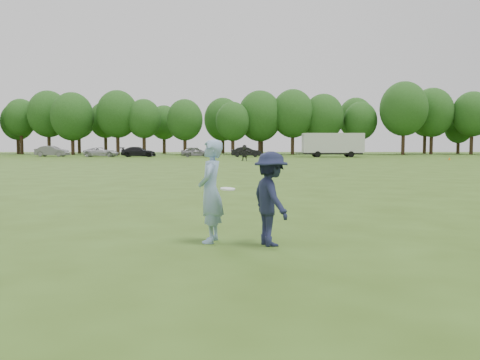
{
  "coord_description": "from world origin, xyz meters",
  "views": [
    {
      "loc": [
        -0.87,
        -8.9,
        1.84
      ],
      "look_at": [
        -0.82,
        1.3,
        1.1
      ],
      "focal_mm": 38.0,
      "sensor_mm": 36.0,
      "label": 1
    }
  ],
  "objects": [
    {
      "name": "car_d",
      "position": [
        -14.29,
        59.98,
        0.68
      ],
      "size": [
        4.73,
        2.02,
        1.36
      ],
      "primitive_type": "imported",
      "rotation": [
        0.0,
        0.0,
        1.6
      ],
      "color": "black",
      "rests_on": "ground"
    },
    {
      "name": "player_far_d",
      "position": [
        -0.13,
        44.34,
        0.85
      ],
      "size": [
        1.64,
        0.8,
        1.7
      ],
      "primitive_type": "imported",
      "rotation": [
        0.0,
        0.0,
        -0.19
      ],
      "color": "#252525",
      "rests_on": "ground"
    },
    {
      "name": "cargo_trailer",
      "position": [
        11.9,
        59.1,
        1.78
      ],
      "size": [
        9.0,
        2.75,
        3.2
      ],
      "color": "silver",
      "rests_on": "ground"
    },
    {
      "name": "ground",
      "position": [
        0.0,
        0.0,
        0.0
      ],
      "size": [
        200.0,
        200.0,
        0.0
      ],
      "primitive_type": "plane",
      "color": "#354E16",
      "rests_on": "ground"
    },
    {
      "name": "treeline",
      "position": [
        2.81,
        76.9,
        6.26
      ],
      "size": [
        130.35,
        18.39,
        11.74
      ],
      "color": "#332114",
      "rests_on": "ground"
    },
    {
      "name": "car_b",
      "position": [
        -26.52,
        61.44,
        0.74
      ],
      "size": [
        4.63,
        1.99,
        1.48
      ],
      "primitive_type": "imported",
      "rotation": [
        0.0,
        0.0,
        1.48
      ],
      "color": "slate",
      "rests_on": "ground"
    },
    {
      "name": "car_e",
      "position": [
        -6.44,
        59.2,
        0.69
      ],
      "size": [
        4.22,
        2.06,
        1.39
      ],
      "primitive_type": "imported",
      "rotation": [
        0.0,
        0.0,
        1.68
      ],
      "color": "gray",
      "rests_on": "ground"
    },
    {
      "name": "defender",
      "position": [
        -0.27,
        0.15,
        0.85
      ],
      "size": [
        0.97,
        1.25,
        1.69
      ],
      "primitive_type": "imported",
      "rotation": [
        0.0,
        0.0,
        1.93
      ],
      "color": "#1A1E39",
      "rests_on": "ground"
    },
    {
      "name": "disc_in_play",
      "position": [
        -1.05,
        0.19,
        1.02
      ],
      "size": [
        0.32,
        0.32,
        0.06
      ],
      "color": "white",
      "rests_on": "ground"
    },
    {
      "name": "field_cone",
      "position": [
        22.63,
        47.2,
        0.15
      ],
      "size": [
        0.28,
        0.28,
        0.3
      ],
      "primitive_type": "cone",
      "color": "orange",
      "rests_on": "ground"
    },
    {
      "name": "car_f",
      "position": [
        0.35,
        59.68,
        0.68
      ],
      "size": [
        4.12,
        1.44,
        1.36
      ],
      "primitive_type": "imported",
      "rotation": [
        0.0,
        0.0,
        1.57
      ],
      "color": "black",
      "rests_on": "ground"
    },
    {
      "name": "car_c",
      "position": [
        -19.35,
        60.17,
        0.65
      ],
      "size": [
        4.71,
        2.25,
        1.3
      ],
      "primitive_type": "imported",
      "rotation": [
        0.0,
        0.0,
        1.59
      ],
      "color": "silver",
      "rests_on": "ground"
    },
    {
      "name": "thrower",
      "position": [
        -1.37,
        0.46,
        0.95
      ],
      "size": [
        0.54,
        0.75,
        1.9
      ],
      "primitive_type": "imported",
      "rotation": [
        0.0,
        0.0,
        -1.7
      ],
      "color": "#82A3CA",
      "rests_on": "ground"
    }
  ]
}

